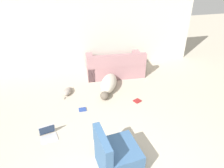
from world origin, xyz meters
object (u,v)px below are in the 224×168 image
(cat, at_px, (67,91))
(laptop_open, at_px, (48,133))
(book_blue, at_px, (83,109))
(dog, at_px, (108,84))
(couch, at_px, (115,66))
(side_chair, at_px, (117,156))
(book_red, at_px, (137,101))

(cat, bearing_deg, laptop_open, -174.88)
(book_blue, bearing_deg, dog, 43.34)
(couch, relative_size, side_chair, 2.14)
(laptop_open, distance_m, book_blue, 1.05)
(dog, xyz_separation_m, laptop_open, (-1.57, -1.46, -0.09))
(book_red, bearing_deg, couch, 97.61)
(dog, bearing_deg, cat, -67.82)
(cat, distance_m, book_red, 1.84)
(laptop_open, distance_m, side_chair, 1.57)
(cat, bearing_deg, couch, -38.80)
(laptop_open, distance_m, book_red, 2.29)
(dog, distance_m, side_chair, 2.53)
(couch, height_order, dog, couch)
(dog, distance_m, book_blue, 1.10)
(couch, distance_m, book_red, 1.59)
(dog, height_order, book_red, dog)
(couch, xyz_separation_m, laptop_open, (-1.95, -2.31, -0.18))
(book_red, bearing_deg, book_blue, -178.17)
(couch, bearing_deg, book_blue, 57.45)
(couch, xyz_separation_m, book_blue, (-1.17, -1.60, -0.25))
(dog, relative_size, book_blue, 7.22)
(couch, xyz_separation_m, book_red, (0.21, -1.55, -0.25))
(book_red, bearing_deg, laptop_open, -160.63)
(couch, distance_m, cat, 1.70)
(book_red, bearing_deg, side_chair, -118.80)
(laptop_open, bearing_deg, side_chair, -54.44)
(laptop_open, xyz_separation_m, book_red, (2.16, 0.76, -0.07))
(side_chair, bearing_deg, couch, -20.40)
(book_red, xyz_separation_m, book_blue, (-1.38, -0.04, 0.00))
(couch, distance_m, dog, 0.93)
(dog, bearing_deg, book_red, 63.95)
(couch, xyz_separation_m, side_chair, (-0.78, -3.34, 0.02))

